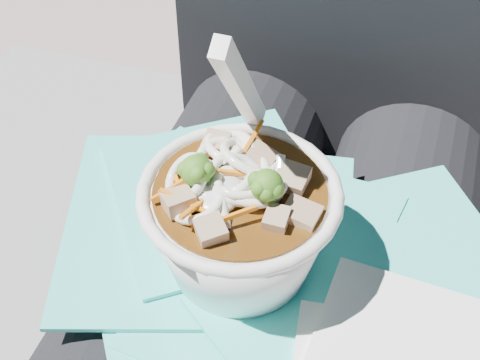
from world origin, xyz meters
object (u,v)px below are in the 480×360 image
(plastic_bag, at_px, (268,246))
(stone_ledge, at_px, (296,350))
(udon_bowl, at_px, (239,216))
(person_body, at_px, (300,218))
(lap, at_px, (270,321))

(plastic_bag, bearing_deg, stone_ledge, 87.21)
(plastic_bag, xyz_separation_m, udon_bowl, (-0.01, -0.03, 0.06))
(plastic_bag, distance_m, udon_bowl, 0.07)
(stone_ledge, xyz_separation_m, plastic_bag, (-0.01, -0.14, 0.37))
(person_body, height_order, plastic_bag, person_body)
(lap, distance_m, plastic_bag, 0.09)
(lap, distance_m, person_body, 0.10)
(stone_ledge, height_order, udon_bowl, udon_bowl)
(lap, bearing_deg, udon_bowl, -137.61)
(lap, xyz_separation_m, udon_bowl, (-0.02, -0.02, 0.15))
(stone_ledge, bearing_deg, person_body, -90.00)
(lap, height_order, plastic_bag, plastic_bag)
(stone_ledge, xyz_separation_m, person_body, (0.00, -0.06, 0.32))
(udon_bowl, bearing_deg, stone_ledge, 83.06)
(person_body, distance_m, udon_bowl, 0.16)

